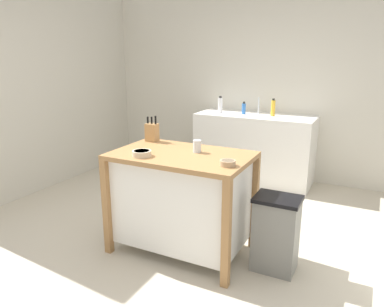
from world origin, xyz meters
name	(u,v)px	position (x,y,z in m)	size (l,w,h in m)	color
ground_plane	(192,254)	(0.00, 0.00, 0.00)	(6.02, 6.02, 0.00)	#BCB29E
wall_back	(273,84)	(0.00, 2.48, 1.30)	(5.02, 0.10, 2.60)	beige
wall_left	(54,86)	(-2.51, 0.94, 1.30)	(0.10, 3.08, 2.60)	beige
kitchen_island	(182,197)	(-0.12, 0.04, 0.50)	(1.17, 0.74, 0.90)	#9E7042
knife_block	(152,132)	(-0.59, 0.31, 0.99)	(0.11, 0.09, 0.25)	#AD7F4C
bowl_ceramic_wide	(142,153)	(-0.37, -0.19, 0.93)	(0.16, 0.16, 0.05)	beige
bowl_stoneware_deep	(228,163)	(0.36, -0.11, 0.92)	(0.12, 0.12, 0.04)	tan
drinking_cup	(197,146)	(-0.02, 0.13, 0.95)	(0.07, 0.07, 0.11)	silver
trash_bin	(276,233)	(0.70, 0.10, 0.32)	(0.36, 0.28, 0.63)	slate
sink_counter	(254,148)	(-0.13, 2.13, 0.46)	(1.57, 0.60, 0.92)	white
sink_faucet	(259,105)	(-0.13, 2.27, 1.03)	(0.02, 0.02, 0.22)	#B7BCC1
bottle_dish_soap	(244,108)	(-0.30, 2.14, 0.99)	(0.05, 0.05, 0.17)	blue
bottle_spray_cleaner	(273,108)	(0.10, 2.15, 1.03)	(0.05, 0.05, 0.23)	yellow
bottle_hand_soap	(220,105)	(-0.61, 2.07, 1.03)	(0.06, 0.06, 0.23)	white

